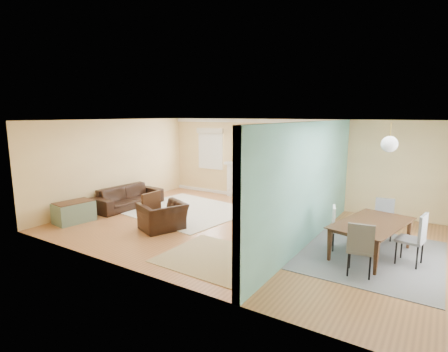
{
  "coord_description": "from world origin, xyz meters",
  "views": [
    {
      "loc": [
        3.88,
        -7.04,
        2.74
      ],
      "look_at": [
        -0.8,
        0.3,
        1.2
      ],
      "focal_mm": 28.0,
      "sensor_mm": 36.0,
      "label": 1
    }
  ],
  "objects": [
    {
      "name": "window_right",
      "position": [
        0.05,
        2.95,
        1.66
      ],
      "size": [
        1.05,
        0.13,
        1.42
      ],
      "color": "white",
      "rests_on": "wall_back"
    },
    {
      "name": "partition",
      "position": [
        1.51,
        0.28,
        1.36
      ],
      "size": [
        0.17,
        6.0,
        2.6
      ],
      "color": "tan",
      "rests_on": "ground"
    },
    {
      "name": "trunk",
      "position": [
        -4.03,
        -1.81,
        0.27
      ],
      "size": [
        0.68,
        1.0,
        0.54
      ],
      "color": "slate",
      "rests_on": "floor"
    },
    {
      "name": "eames_chair",
      "position": [
        -1.7,
        -1.04,
        0.33
      ],
      "size": [
        1.19,
        1.26,
        0.65
      ],
      "primitive_type": "imported",
      "rotation": [
        0.0,
        0.0,
        -1.95
      ],
      "color": "black",
      "rests_on": "floor"
    },
    {
      "name": "wall_front",
      "position": [
        0.0,
        -3.0,
        1.3
      ],
      "size": [
        9.0,
        0.02,
        2.6
      ],
      "primitive_type": "cube",
      "color": "tan",
      "rests_on": "ground"
    },
    {
      "name": "rug_cream",
      "position": [
        -2.32,
        0.59,
        0.01
      ],
      "size": [
        3.62,
        3.24,
        0.02
      ],
      "primitive_type": "cube",
      "rotation": [
        0.0,
        0.0,
        -0.13
      ],
      "color": "beige",
      "rests_on": "floor"
    },
    {
      "name": "rug_jute",
      "position": [
        0.4,
        -1.75,
        0.01
      ],
      "size": [
        2.2,
        1.82,
        0.01
      ],
      "primitive_type": "cube",
      "rotation": [
        0.0,
        0.0,
        -0.02
      ],
      "color": "tan",
      "rests_on": "floor"
    },
    {
      "name": "wall_left",
      "position": [
        -4.5,
        0.0,
        1.3
      ],
      "size": [
        0.02,
        6.0,
        2.6
      ],
      "primitive_type": "cube",
      "color": "tan",
      "rests_on": "ground"
    },
    {
      "name": "green_chair",
      "position": [
        0.58,
        2.32,
        0.33
      ],
      "size": [
        0.71,
        0.73,
        0.67
      ],
      "primitive_type": "imported",
      "rotation": [
        0.0,
        0.0,
        3.14
      ],
      "color": "#007A3A",
      "rests_on": "floor"
    },
    {
      "name": "potted_plant",
      "position": [
        1.22,
        0.86,
        0.74
      ],
      "size": [
        0.47,
        0.5,
        0.45
      ],
      "primitive_type": "imported",
      "rotation": [
        0.0,
        0.0,
        1.9
      ],
      "color": "#337F33",
      "rests_on": "garden_stool"
    },
    {
      "name": "dining_chair_w",
      "position": [
        2.25,
        -0.03,
        0.53
      ],
      "size": [
        0.5,
        0.5,
        0.9
      ],
      "color": "white",
      "rests_on": "floor"
    },
    {
      "name": "rug_grey",
      "position": [
        2.84,
        0.02,
        0.01
      ],
      "size": [
        2.5,
        3.12,
        0.01
      ],
      "primitive_type": "cube",
      "color": "slate",
      "rests_on": "floor"
    },
    {
      "name": "sofa",
      "position": [
        -3.97,
        -0.04,
        0.31
      ],
      "size": [
        0.93,
        2.18,
        0.63
      ],
      "primitive_type": "imported",
      "rotation": [
        0.0,
        0.0,
        1.53
      ],
      "color": "black",
      "rests_on": "floor"
    },
    {
      "name": "credenza",
      "position": [
        1.24,
        1.81,
        0.4
      ],
      "size": [
        0.55,
        1.61,
        0.8
      ],
      "color": "#A9733D",
      "rests_on": "floor"
    },
    {
      "name": "floor",
      "position": [
        0.0,
        0.0,
        0.0
      ],
      "size": [
        9.0,
        9.0,
        0.0
      ],
      "primitive_type": "plane",
      "color": "#955C35",
      "rests_on": "ground"
    },
    {
      "name": "window_left",
      "position": [
        -3.05,
        2.95,
        1.66
      ],
      "size": [
        1.05,
        0.13,
        1.42
      ],
      "color": "white",
      "rests_on": "wall_back"
    },
    {
      "name": "pendant",
      "position": [
        3.0,
        0.0,
        2.2
      ],
      "size": [
        0.3,
        0.3,
        0.55
      ],
      "color": "gold",
      "rests_on": "ceiling"
    },
    {
      "name": "garden_stool",
      "position": [
        1.22,
        0.86,
        0.26
      ],
      "size": [
        0.35,
        0.35,
        0.51
      ],
      "primitive_type": "cylinder",
      "color": "white",
      "rests_on": "floor"
    },
    {
      "name": "dining_chair_n",
      "position": [
        2.87,
        1.14,
        0.52
      ],
      "size": [
        0.44,
        0.44,
        0.89
      ],
      "color": "slate",
      "rests_on": "floor"
    },
    {
      "name": "tv",
      "position": [
        1.22,
        1.81,
        1.08
      ],
      "size": [
        0.26,
        0.99,
        0.57
      ],
      "primitive_type": "imported",
      "rotation": [
        0.0,
        0.0,
        1.71
      ],
      "color": "black",
      "rests_on": "credenza"
    },
    {
      "name": "wall_clock",
      "position": [
        -1.5,
        2.97,
        1.85
      ],
      "size": [
        0.7,
        0.07,
        0.7
      ],
      "color": "#4F2E1D",
      "rests_on": "wall_back"
    },
    {
      "name": "dining_chair_e",
      "position": [
        3.49,
        -0.06,
        0.58
      ],
      "size": [
        0.5,
        0.5,
        0.99
      ],
      "color": "slate",
      "rests_on": "floor"
    },
    {
      "name": "dining_table",
      "position": [
        2.84,
        0.02,
        0.33
      ],
      "size": [
        1.43,
        2.07,
        0.67
      ],
      "primitive_type": "imported",
      "rotation": [
        0.0,
        0.0,
        1.36
      ],
      "color": "#4F2E1D",
      "rests_on": "floor"
    },
    {
      "name": "wall_back",
      "position": [
        0.0,
        3.0,
        1.3
      ],
      "size": [
        9.0,
        0.02,
        2.6
      ],
      "primitive_type": "cube",
      "color": "tan",
      "rests_on": "ground"
    },
    {
      "name": "fireplace",
      "position": [
        -1.5,
        2.88,
        0.6
      ],
      "size": [
        1.7,
        0.3,
        1.17
      ],
      "color": "white",
      "rests_on": "ground"
    },
    {
      "name": "dining_chair_s",
      "position": [
        2.81,
        -1.0,
        0.57
      ],
      "size": [
        0.48,
        0.48,
        0.96
      ],
      "color": "slate",
      "rests_on": "floor"
    },
    {
      "name": "ceiling",
      "position": [
        0.0,
        0.0,
        2.6
      ],
      "size": [
        9.0,
        6.0,
        0.02
      ],
      "primitive_type": "cube",
      "color": "white",
      "rests_on": "wall_back"
    }
  ]
}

